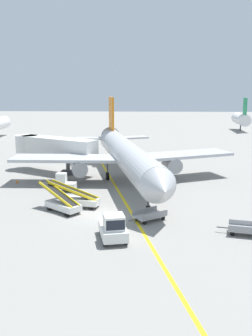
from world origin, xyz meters
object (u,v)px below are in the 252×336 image
(airliner, at_px, (126,155))
(baggage_cart_empty_trailing, at_px, (246,229))
(jet_bridge, at_px, (50,147))
(ground_crew_marshaller, at_px, (144,190))
(baggage_cart_loaded, at_px, (150,215))
(safety_cone_nose_left, at_px, (17,181))
(pushback_tug, at_px, (113,228))
(baggage_tug_near_wing, at_px, (64,183))
(belt_loader_aft_hold, at_px, (79,199))
(belt_loader_forward_hold, at_px, (62,204))

(airliner, distance_m, baggage_cart_empty_trailing, 20.56)
(jet_bridge, relative_size, ground_crew_marshaller, 7.36)
(baggage_cart_loaded, relative_size, safety_cone_nose_left, 7.89)
(pushback_tug, bearing_deg, airliner, 89.71)
(baggage_tug_near_wing, bearing_deg, belt_loader_aft_hold, -65.33)
(safety_cone_nose_left, bearing_deg, jet_bridge, 68.76)
(jet_bridge, relative_size, baggage_cart_empty_trailing, 3.26)
(belt_loader_forward_hold, xyz_separation_m, belt_loader_aft_hold, (1.32, 1.54, 0.00))
(belt_loader_forward_hold, distance_m, baggage_cart_empty_trailing, 16.86)
(baggage_cart_loaded, height_order, ground_crew_marshaller, ground_crew_marshaller)
(pushback_tug, distance_m, baggage_tug_near_wing, 15.77)
(jet_bridge, bearing_deg, belt_loader_forward_hold, -73.10)
(baggage_cart_empty_trailing, bearing_deg, ground_crew_marshaller, 128.94)
(airliner, height_order, belt_loader_aft_hold, airliner)
(belt_loader_forward_hold, height_order, baggage_cart_empty_trailing, belt_loader_forward_hold)
(airliner, distance_m, ground_crew_marshaller, 7.98)
(belt_loader_forward_hold, bearing_deg, pushback_tug, -51.57)
(jet_bridge, distance_m, baggage_tug_near_wing, 11.34)
(airliner, relative_size, safety_cone_nose_left, 79.62)
(airliner, bearing_deg, baggage_cart_loaded, -79.08)
(baggage_tug_near_wing, xyz_separation_m, safety_cone_nose_left, (-6.60, 3.58, -0.71))
(jet_bridge, distance_m, ground_crew_marshaller, 18.46)
(jet_bridge, bearing_deg, ground_crew_marshaller, -43.86)
(baggage_tug_near_wing, relative_size, belt_loader_aft_hold, 0.48)
(airliner, relative_size, baggage_tug_near_wing, 14.16)
(baggage_cart_loaded, bearing_deg, baggage_tug_near_wing, 135.46)
(ground_crew_marshaller, bearing_deg, safety_cone_nose_left, 159.32)
(pushback_tug, height_order, belt_loader_aft_hold, belt_loader_aft_hold)
(jet_bridge, xyz_separation_m, baggage_cart_empty_trailing, (21.41, -22.85, -3.07))
(pushback_tug, bearing_deg, baggage_cart_empty_trailing, 8.90)
(safety_cone_nose_left, bearing_deg, baggage_cart_loaded, -38.83)
(baggage_tug_near_wing, bearing_deg, safety_cone_nose_left, 151.52)
(baggage_cart_empty_trailing, distance_m, safety_cone_nose_left, 28.94)
(airliner, xyz_separation_m, safety_cone_nose_left, (-13.50, -1.27, -3.20))
(belt_loader_forward_hold, bearing_deg, airliner, 65.69)
(pushback_tug, relative_size, ground_crew_marshaller, 2.31)
(belt_loader_aft_hold, relative_size, baggage_cart_empty_trailing, 1.34)
(baggage_tug_near_wing, distance_m, ground_crew_marshaller, 9.48)
(airliner, height_order, baggage_cart_loaded, airliner)
(jet_bridge, distance_m, belt_loader_forward_hold, 18.67)
(jet_bridge, height_order, baggage_cart_loaded, jet_bridge)
(pushback_tug, bearing_deg, jet_bridge, 113.78)
(baggage_cart_empty_trailing, relative_size, safety_cone_nose_left, 8.73)
(jet_bridge, xyz_separation_m, ground_crew_marshaller, (13.17, -12.66, -2.63))
(safety_cone_nose_left, bearing_deg, belt_loader_forward_hold, -53.98)
(pushback_tug, relative_size, baggage_tug_near_wing, 1.59)
(belt_loader_aft_hold, distance_m, baggage_cart_empty_trailing, 16.19)
(safety_cone_nose_left, bearing_deg, airliner, 5.38)
(airliner, height_order, baggage_cart_empty_trailing, airliner)
(jet_bridge, relative_size, baggage_tug_near_wing, 5.06)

